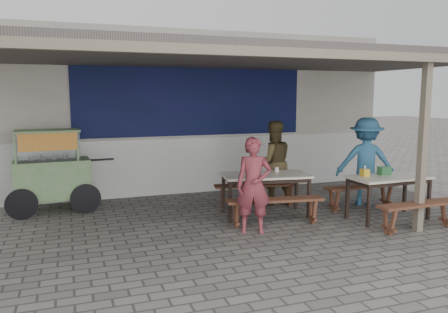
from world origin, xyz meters
TOP-DOWN VIEW (x-y plane):
  - ground at (0.00, 0.00)m, footprint 60.00×60.00m
  - back_wall at (-0.00, 3.58)m, footprint 9.00×1.28m
  - warung_roof at (0.02, 0.90)m, footprint 9.00×4.21m
  - table_left at (0.45, 0.69)m, footprint 1.60×0.99m
  - bench_left_street at (0.35, 0.10)m, footprint 1.62×0.54m
  - bench_left_wall at (0.55, 1.28)m, footprint 1.62×0.54m
  - table_right at (2.35, -0.20)m, footprint 1.39×0.70m
  - bench_right_street at (2.36, -0.91)m, footprint 1.48×0.31m
  - bench_right_wall at (2.33, 0.51)m, footprint 1.48×0.31m
  - vendor_cart at (-3.08, 2.25)m, footprint 1.87×0.81m
  - patron_street_side at (-0.12, -0.10)m, footprint 0.63×0.53m
  - patron_wall_side at (0.98, 1.48)m, footprint 0.87×0.72m
  - patron_right_table at (2.61, 0.78)m, footprint 1.26×1.11m
  - tissue_box at (1.96, -0.05)m, footprint 0.12×0.12m
  - donation_box at (2.36, -0.07)m, footprint 0.21×0.14m
  - condiment_jar at (0.74, 0.83)m, footprint 0.07×0.07m
  - condiment_bowl at (0.35, 0.83)m, footprint 0.20×0.20m

SIDE VIEW (x-z plane):
  - ground at x=0.00m, z-range 0.00..0.00m
  - bench_right_street at x=2.36m, z-range 0.11..0.56m
  - bench_right_wall at x=2.33m, z-range 0.11..0.56m
  - bench_left_street at x=0.35m, z-range 0.12..0.57m
  - bench_left_wall at x=0.55m, z-range 0.12..0.57m
  - table_right at x=2.35m, z-range 0.29..1.04m
  - table_left at x=0.45m, z-range 0.30..1.05m
  - patron_street_side at x=-0.12m, z-range 0.00..1.49m
  - condiment_bowl at x=0.35m, z-range 0.75..0.79m
  - condiment_jar at x=0.74m, z-range 0.75..0.83m
  - tissue_box at x=1.96m, z-range 0.75..0.87m
  - patron_wall_side at x=0.98m, z-range 0.00..1.63m
  - vendor_cart at x=-3.08m, z-range 0.07..1.57m
  - donation_box at x=2.36m, z-range 0.75..0.89m
  - patron_right_table at x=2.61m, z-range 0.00..1.69m
  - back_wall at x=0.00m, z-range -0.03..3.47m
  - warung_roof at x=0.02m, z-range 1.31..4.12m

